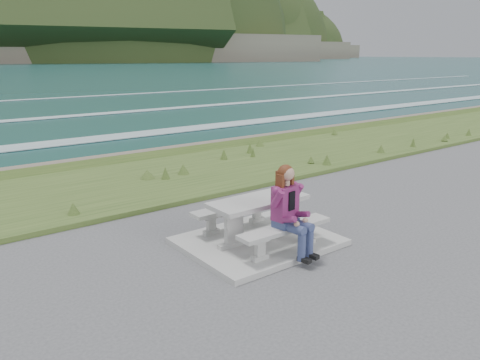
% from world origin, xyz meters
% --- Properties ---
extents(concrete_slab, '(2.60, 2.10, 0.10)m').
position_xyz_m(concrete_slab, '(0.00, 0.00, 0.05)').
color(concrete_slab, '#AAAAA5').
rests_on(concrete_slab, ground).
extents(picnic_table, '(1.80, 0.75, 0.75)m').
position_xyz_m(picnic_table, '(0.00, 0.00, 0.68)').
color(picnic_table, '#AAAAA5').
rests_on(picnic_table, concrete_slab).
extents(bench_landward, '(1.80, 0.35, 0.45)m').
position_xyz_m(bench_landward, '(0.00, -0.70, 0.45)').
color(bench_landward, '#AAAAA5').
rests_on(bench_landward, concrete_slab).
extents(bench_seaward, '(1.80, 0.35, 0.45)m').
position_xyz_m(bench_seaward, '(0.00, 0.70, 0.45)').
color(bench_seaward, '#AAAAA5').
rests_on(bench_seaward, concrete_slab).
extents(grass_verge, '(160.00, 4.50, 0.22)m').
position_xyz_m(grass_verge, '(0.00, 5.00, 0.00)').
color(grass_verge, '#33501E').
rests_on(grass_verge, ground).
extents(shore_drop, '(160.00, 0.80, 2.20)m').
position_xyz_m(shore_drop, '(0.00, 7.90, 0.00)').
color(shore_drop, brown).
rests_on(shore_drop, ground).
extents(headland_range, '(729.83, 363.95, 229.75)m').
position_xyz_m(headland_range, '(190.19, 398.15, 9.96)').
color(headland_range, brown).
rests_on(headland_range, ground).
extents(seated_woman, '(0.52, 0.81, 1.49)m').
position_xyz_m(seated_woman, '(0.03, -0.84, 0.65)').
color(seated_woman, navy).
rests_on(seated_woman, concrete_slab).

